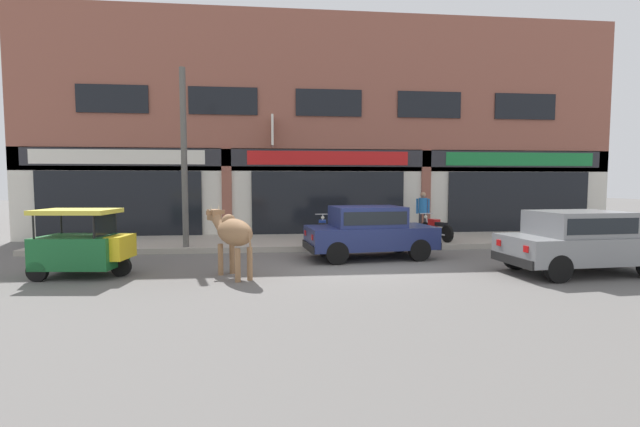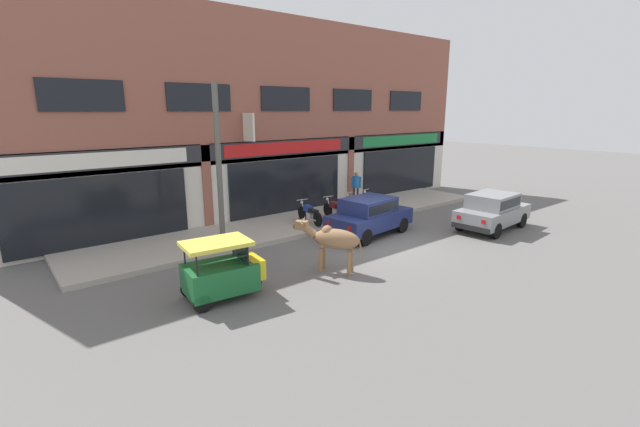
% 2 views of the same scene
% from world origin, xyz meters
% --- Properties ---
extents(ground_plane, '(90.00, 90.00, 0.00)m').
position_xyz_m(ground_plane, '(0.00, 0.00, 0.00)').
color(ground_plane, '#605E5B').
extents(sidewalk, '(19.00, 3.34, 0.17)m').
position_xyz_m(sidewalk, '(0.00, 3.87, 0.09)').
color(sidewalk, '#A8A093').
rests_on(sidewalk, ground).
extents(shop_building, '(23.00, 1.40, 8.54)m').
position_xyz_m(shop_building, '(-0.00, 5.80, 4.04)').
color(shop_building, '#8E5142').
rests_on(shop_building, ground).
extents(cow, '(1.35, 1.91, 1.61)m').
position_xyz_m(cow, '(-2.97, -1.08, 1.01)').
color(cow, '#936B47').
rests_on(cow, ground).
extents(car_0, '(3.70, 1.85, 1.46)m').
position_xyz_m(car_0, '(4.98, -1.56, 0.81)').
color(car_0, black).
rests_on(car_0, ground).
extents(car_1, '(3.74, 2.00, 1.46)m').
position_xyz_m(car_1, '(0.58, 0.96, 0.81)').
color(car_1, black).
rests_on(car_1, ground).
extents(auto_rickshaw, '(2.04, 1.32, 1.52)m').
position_xyz_m(auto_rickshaw, '(-6.31, -0.68, 0.66)').
color(auto_rickshaw, black).
rests_on(auto_rickshaw, ground).
extents(motorcycle_0, '(0.55, 1.81, 0.88)m').
position_xyz_m(motorcycle_0, '(-0.48, 3.28, 0.56)').
color(motorcycle_0, black).
rests_on(motorcycle_0, sidewalk).
extents(motorcycle_1, '(0.53, 1.81, 0.88)m').
position_xyz_m(motorcycle_1, '(0.78, 3.11, 0.56)').
color(motorcycle_1, black).
rests_on(motorcycle_1, sidewalk).
extents(motorcycle_2, '(0.52, 1.81, 0.88)m').
position_xyz_m(motorcycle_2, '(2.15, 3.19, 0.56)').
color(motorcycle_2, black).
rests_on(motorcycle_2, sidewalk).
extents(motorcycle_3, '(0.64, 1.79, 0.88)m').
position_xyz_m(motorcycle_3, '(3.41, 3.26, 0.56)').
color(motorcycle_3, black).
rests_on(motorcycle_3, sidewalk).
extents(pedestrian, '(0.45, 0.32, 1.60)m').
position_xyz_m(pedestrian, '(3.43, 4.68, 1.16)').
color(pedestrian, '#2D2D33').
rests_on(pedestrian, sidewalk).
extents(utility_pole, '(0.18, 0.18, 5.34)m').
position_xyz_m(utility_pole, '(-4.73, 2.50, 2.84)').
color(utility_pole, '#595651').
rests_on(utility_pole, sidewalk).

